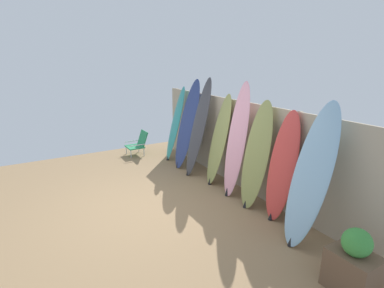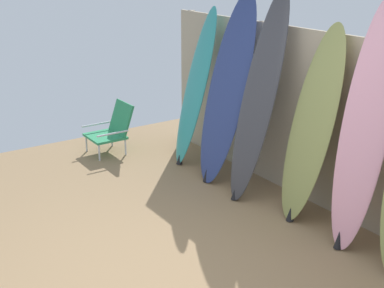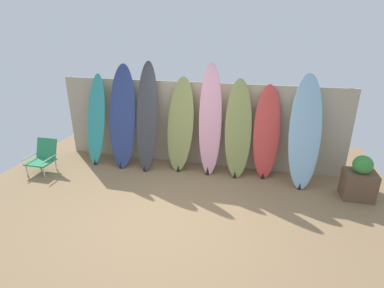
% 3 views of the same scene
% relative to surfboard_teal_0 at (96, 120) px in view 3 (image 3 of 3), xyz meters
% --- Properties ---
extents(ground, '(7.68, 7.68, 0.00)m').
position_rel_surfboard_teal_0_xyz_m(ground, '(2.17, -1.62, -0.95)').
color(ground, '#8E704C').
extents(fence_back, '(6.08, 0.11, 1.80)m').
position_rel_surfboard_teal_0_xyz_m(fence_back, '(2.17, 0.38, -0.05)').
color(fence_back, tan).
rests_on(fence_back, ground).
extents(surfboard_teal_0, '(0.47, 0.61, 1.93)m').
position_rel_surfboard_teal_0_xyz_m(surfboard_teal_0, '(0.00, 0.00, 0.00)').
color(surfboard_teal_0, teal).
rests_on(surfboard_teal_0, ground).
extents(surfboard_navy_1, '(0.65, 0.72, 2.15)m').
position_rel_surfboard_teal_0_xyz_m(surfboard_navy_1, '(0.63, 0.00, 0.10)').
color(surfboard_navy_1, navy).
rests_on(surfboard_navy_1, ground).
extents(surfboard_charcoal_2, '(0.50, 0.71, 2.22)m').
position_rel_surfboard_teal_0_xyz_m(surfboard_charcoal_2, '(1.19, -0.02, 0.15)').
color(surfboard_charcoal_2, '#38383D').
rests_on(surfboard_charcoal_2, ground).
extents(surfboard_olive_3, '(0.63, 0.56, 1.93)m').
position_rel_surfboard_teal_0_xyz_m(surfboard_olive_3, '(1.88, 0.06, -0.00)').
color(surfboard_olive_3, olive).
rests_on(surfboard_olive_3, ground).
extents(surfboard_pink_4, '(0.51, 0.50, 2.22)m').
position_rel_surfboard_teal_0_xyz_m(surfboard_pink_4, '(2.51, 0.03, 0.14)').
color(surfboard_pink_4, pink).
rests_on(surfboard_pink_4, ground).
extents(surfboard_olive_5, '(0.58, 0.53, 1.94)m').
position_rel_surfboard_teal_0_xyz_m(surfboard_olive_5, '(3.07, 0.04, 0.00)').
color(surfboard_olive_5, olive).
rests_on(surfboard_olive_5, ground).
extents(surfboard_red_6, '(0.55, 0.46, 1.84)m').
position_rel_surfboard_teal_0_xyz_m(surfboard_red_6, '(3.62, 0.11, -0.04)').
color(surfboard_red_6, '#D13D38').
rests_on(surfboard_red_6, ground).
extents(surfboard_skyblue_7, '(0.60, 0.71, 2.08)m').
position_rel_surfboard_teal_0_xyz_m(surfboard_skyblue_7, '(4.30, -0.05, 0.08)').
color(surfboard_skyblue_7, '#8CB7D6').
rests_on(surfboard_skyblue_7, ground).
extents(beach_chair, '(0.50, 0.55, 0.65)m').
position_rel_surfboard_teal_0_xyz_m(beach_chair, '(-0.89, -0.72, -0.63)').
color(beach_chair, silver).
rests_on(beach_chair, ground).
extents(planter_box, '(0.52, 0.41, 0.81)m').
position_rel_surfboard_teal_0_xyz_m(planter_box, '(5.25, -0.41, -0.60)').
color(planter_box, brown).
rests_on(planter_box, ground).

